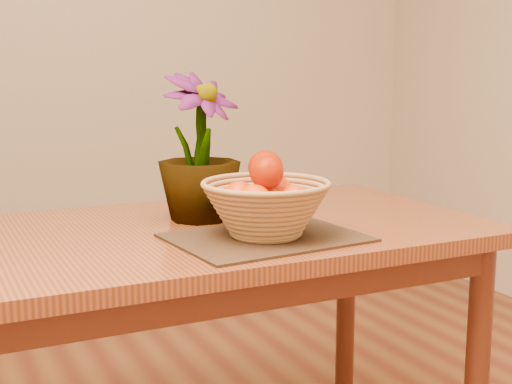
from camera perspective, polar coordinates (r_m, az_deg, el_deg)
name	(u,v)px	position (r m, az deg, el deg)	size (l,w,h in m)	color
wall_back	(60,26)	(3.69, -15.40, 12.65)	(4.00, 0.02, 2.70)	beige
table	(215,258)	(1.88, -3.29, -5.33)	(1.40, 0.80, 0.75)	brown
placemat	(266,238)	(1.71, 0.79, -3.67)	(0.44, 0.33, 0.01)	#3B2415
wicker_basket	(266,211)	(1.70, 0.80, -1.51)	(0.31, 0.31, 0.13)	#A38044
orange_pile	(266,185)	(1.69, 0.80, 0.58)	(0.19, 0.18, 0.15)	#FD4404
potted_plant	(199,147)	(1.90, -4.58, 3.61)	(0.22, 0.22, 0.39)	#214F16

